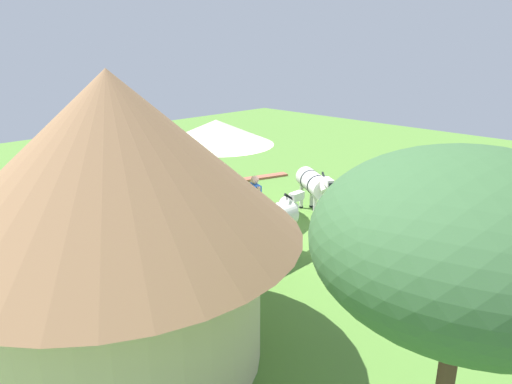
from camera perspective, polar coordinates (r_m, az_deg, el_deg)
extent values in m
plane|color=#548433|center=(12.86, 2.68, -4.72)|extent=(36.00, 36.00, 0.00)
cylinder|color=beige|center=(7.81, -15.56, -12.40)|extent=(4.23, 4.23, 2.16)
cone|color=#916A47|center=(6.97, -17.12, 4.26)|extent=(5.52, 5.52, 2.45)
cylinder|color=brown|center=(13.46, -4.75, 1.28)|extent=(0.10, 0.10, 2.21)
cone|color=beige|center=(13.12, -4.91, 7.37)|extent=(3.24, 3.24, 0.69)
cube|color=silver|center=(13.57, -4.71, -0.29)|extent=(1.44, 1.17, 0.04)
cylinder|color=silver|center=(13.10, -3.54, -2.65)|extent=(0.06, 0.06, 0.70)
cylinder|color=silver|center=(13.72, -7.50, -1.81)|extent=(0.06, 0.06, 0.70)
cylinder|color=silver|center=(13.70, -1.83, -1.70)|extent=(0.06, 0.06, 0.70)
cylinder|color=silver|center=(14.29, -5.70, -0.94)|extent=(0.06, 0.06, 0.70)
cube|color=white|center=(13.29, -0.41, -1.86)|extent=(0.57, 0.58, 0.04)
cube|color=white|center=(13.16, 0.37, -1.02)|extent=(0.23, 0.41, 0.45)
cylinder|color=white|center=(13.26, -1.42, -2.95)|extent=(0.04, 0.04, 0.45)
cylinder|color=white|center=(13.59, -0.87, -2.41)|extent=(0.04, 0.04, 0.45)
cylinder|color=white|center=(13.14, 0.06, -3.13)|extent=(0.04, 0.04, 0.45)
cylinder|color=white|center=(13.48, 0.58, -2.58)|extent=(0.04, 0.04, 0.45)
cube|color=white|center=(14.67, -5.14, 0.00)|extent=(0.59, 0.60, 0.04)
cube|color=white|center=(14.79, -5.23, 1.05)|extent=(0.28, 0.39, 0.45)
cylinder|color=white|center=(14.59, -4.30, -1.02)|extent=(0.04, 0.04, 0.45)
cylinder|color=white|center=(14.56, -5.78, -1.10)|extent=(0.04, 0.04, 0.45)
cylinder|color=white|center=(14.93, -4.46, -0.58)|extent=(0.04, 0.04, 0.45)
cylinder|color=white|center=(14.90, -5.91, -0.66)|extent=(0.04, 0.04, 0.45)
cube|color=silver|center=(13.13, -8.57, -2.31)|extent=(0.48, 0.47, 0.04)
cube|color=silver|center=(12.97, -9.35, -1.55)|extent=(0.44, 0.09, 0.45)
cylinder|color=silver|center=(13.45, -8.28, -2.83)|extent=(0.04, 0.04, 0.45)
cylinder|color=silver|center=(13.14, -7.43, -3.29)|extent=(0.04, 0.04, 0.45)
cylinder|color=silver|center=(13.29, -9.61, -3.16)|extent=(0.04, 0.04, 0.45)
cylinder|color=silver|center=(12.97, -8.79, -3.64)|extent=(0.04, 0.04, 0.45)
cylinder|color=black|center=(12.60, -0.27, -3.21)|extent=(0.12, 0.12, 0.81)
cylinder|color=black|center=(12.48, 0.00, -3.42)|extent=(0.12, 0.12, 0.81)
cube|color=blue|center=(12.31, -0.14, -0.33)|extent=(0.48, 0.34, 0.57)
cylinder|color=tan|center=(12.52, -0.61, 0.06)|extent=(0.08, 0.08, 0.54)
cylinder|color=tan|center=(12.09, 0.35, -0.59)|extent=(0.08, 0.08, 0.54)
sphere|color=tan|center=(12.19, -0.14, 1.52)|extent=(0.22, 0.22, 0.22)
cylinder|color=black|center=(13.82, 22.86, -2.56)|extent=(0.13, 0.13, 0.88)
cylinder|color=black|center=(13.95, 22.58, -2.34)|extent=(0.13, 0.13, 0.88)
cube|color=#A9363E|center=(13.66, 23.10, 0.52)|extent=(0.51, 0.48, 0.63)
cylinder|color=tan|center=(13.43, 23.62, 0.25)|extent=(0.09, 0.09, 0.59)
cylinder|color=tan|center=(13.88, 22.61, 0.93)|extent=(0.09, 0.09, 0.59)
sphere|color=tan|center=(13.54, 23.33, 2.35)|extent=(0.24, 0.24, 0.24)
cube|color=#279572|center=(12.36, 10.95, -4.90)|extent=(0.67, 0.65, 0.03)
cube|color=silver|center=(12.08, 11.84, -4.28)|extent=(0.62, 0.64, 0.38)
cube|color=beige|center=(12.21, 10.13, -5.70)|extent=(0.59, 0.21, 0.22)
cube|color=beige|center=(12.52, 12.00, -5.21)|extent=(0.59, 0.21, 0.22)
cylinder|color=silver|center=(11.98, -15.33, -2.00)|extent=(1.74, 1.49, 0.67)
cylinder|color=black|center=(12.29, -15.21, -1.48)|extent=(0.45, 0.61, 0.68)
cylinder|color=black|center=(11.70, -15.44, -2.49)|extent=(0.45, 0.61, 0.68)
cylinder|color=silver|center=(11.14, -15.73, -2.55)|extent=(0.62, 0.55, 0.50)
cube|color=silver|center=(10.83, -15.93, -2.26)|extent=(0.43, 0.38, 0.20)
cube|color=black|center=(10.67, -16.00, -2.74)|extent=(0.17, 0.17, 0.12)
cube|color=black|center=(11.08, -15.82, -1.58)|extent=(0.32, 0.24, 0.28)
cylinder|color=silver|center=(11.60, -14.41, -5.89)|extent=(0.11, 0.11, 0.75)
cylinder|color=black|center=(11.74, -14.29, -7.42)|extent=(0.13, 0.13, 0.06)
cylinder|color=silver|center=(11.64, -16.22, -5.97)|extent=(0.11, 0.11, 0.75)
cylinder|color=black|center=(11.78, -16.08, -7.49)|extent=(0.13, 0.13, 0.06)
cylinder|color=silver|center=(12.76, -14.06, -3.65)|extent=(0.11, 0.11, 0.75)
cylinder|color=black|center=(12.89, -13.95, -5.06)|extent=(0.13, 0.13, 0.06)
cylinder|color=silver|center=(12.79, -15.71, -3.73)|extent=(0.11, 0.11, 0.75)
cylinder|color=black|center=(12.92, -15.58, -5.14)|extent=(0.13, 0.13, 0.06)
cylinder|color=black|center=(12.83, -14.99, -1.11)|extent=(0.22, 0.17, 0.53)
cylinder|color=silver|center=(10.69, 1.28, -3.59)|extent=(0.67, 1.63, 0.63)
cylinder|color=black|center=(10.47, 0.08, -4.06)|extent=(0.65, 0.09, 0.65)
cylinder|color=black|center=(10.89, 2.32, -3.19)|extent=(0.65, 0.09, 0.65)
cylinder|color=silver|center=(11.19, 4.09, -1.64)|extent=(0.30, 0.54, 0.49)
cube|color=silver|center=(11.35, 5.02, -0.53)|extent=(0.19, 0.40, 0.20)
cube|color=black|center=(11.49, 5.58, -0.47)|extent=(0.12, 0.12, 0.12)
cube|color=black|center=(11.13, 4.12, -0.66)|extent=(0.05, 0.37, 0.28)
cylinder|color=silver|center=(11.46, 2.71, -5.50)|extent=(0.11, 0.11, 0.79)
cylinder|color=black|center=(11.61, 2.68, -7.15)|extent=(0.13, 0.13, 0.06)
cylinder|color=silver|center=(11.25, 4.05, -5.98)|extent=(0.11, 0.11, 0.79)
cylinder|color=black|center=(11.40, 4.01, -7.65)|extent=(0.13, 0.13, 0.06)
cylinder|color=silver|center=(10.64, -1.70, -7.39)|extent=(0.11, 0.11, 0.79)
cylinder|color=black|center=(10.80, -1.68, -9.14)|extent=(0.13, 0.13, 0.06)
cylinder|color=silver|center=(10.42, -0.34, -7.96)|extent=(0.11, 0.11, 0.79)
cylinder|color=black|center=(10.58, -0.34, -9.74)|extent=(0.13, 0.13, 0.06)
cylinder|color=black|center=(10.16, -2.02, -5.39)|extent=(0.06, 0.24, 0.53)
cylinder|color=silver|center=(13.82, 7.15, 1.11)|extent=(1.68, 1.35, 0.61)
cylinder|color=black|center=(14.11, 6.70, 1.47)|extent=(0.39, 0.57, 0.62)
cylinder|color=black|center=(13.57, 7.57, 0.77)|extent=(0.39, 0.57, 0.62)
cylinder|color=silver|center=(13.06, 8.38, 0.88)|extent=(0.59, 0.51, 0.48)
cube|color=silver|center=(12.77, 8.87, 1.21)|extent=(0.44, 0.36, 0.20)
cube|color=black|center=(12.62, 9.17, 0.85)|extent=(0.17, 0.17, 0.12)
cube|color=black|center=(13.00, 8.42, 1.72)|extent=(0.33, 0.23, 0.28)
cylinder|color=silver|center=(13.53, 8.60, -2.02)|extent=(0.11, 0.11, 0.75)
cylinder|color=black|center=(13.65, 8.53, -3.39)|extent=(0.13, 0.13, 0.06)
cylinder|color=silver|center=(13.42, 7.27, -2.14)|extent=(0.11, 0.11, 0.75)
cylinder|color=black|center=(13.54, 7.21, -3.52)|extent=(0.13, 0.13, 0.06)
cylinder|color=silver|center=(14.60, 6.86, -0.46)|extent=(0.11, 0.11, 0.75)
cylinder|color=black|center=(14.71, 6.81, -1.74)|extent=(0.13, 0.13, 0.06)
cylinder|color=silver|center=(14.49, 5.61, -0.56)|extent=(0.11, 0.11, 0.75)
cylinder|color=black|center=(14.60, 5.57, -1.85)|extent=(0.13, 0.13, 0.06)
cylinder|color=black|center=(14.61, 5.99, 1.66)|extent=(0.23, 0.17, 0.53)
ellipsoid|color=#386236|center=(4.22, 24.53, -5.60)|extent=(2.61, 2.61, 1.57)
cube|color=#A65B43|center=(17.57, -0.26, 1.69)|extent=(1.17, 2.78, 0.08)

